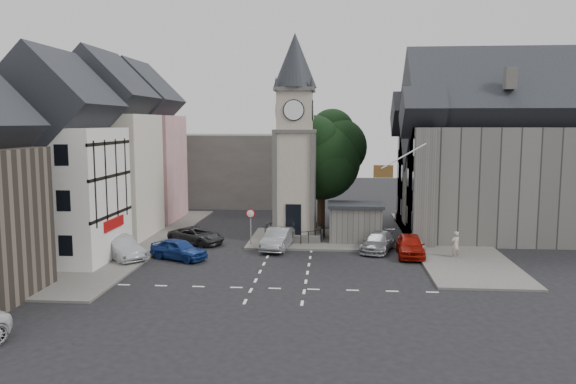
# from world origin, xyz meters

# --- Properties ---
(ground) EXTENTS (120.00, 120.00, 0.00)m
(ground) POSITION_xyz_m (0.00, 0.00, 0.00)
(ground) COLOR black
(ground) RESTS_ON ground
(pavement_west) EXTENTS (6.00, 30.00, 0.14)m
(pavement_west) POSITION_xyz_m (-12.50, 6.00, 0.07)
(pavement_west) COLOR #595651
(pavement_west) RESTS_ON ground
(pavement_east) EXTENTS (6.00, 26.00, 0.14)m
(pavement_east) POSITION_xyz_m (12.00, 8.00, 0.07)
(pavement_east) COLOR #595651
(pavement_east) RESTS_ON ground
(central_island) EXTENTS (10.00, 8.00, 0.16)m
(central_island) POSITION_xyz_m (1.50, 8.00, 0.08)
(central_island) COLOR #595651
(central_island) RESTS_ON ground
(road_markings) EXTENTS (20.00, 8.00, 0.01)m
(road_markings) POSITION_xyz_m (0.00, -5.50, 0.01)
(road_markings) COLOR silver
(road_markings) RESTS_ON ground
(clock_tower) EXTENTS (4.86, 4.86, 16.25)m
(clock_tower) POSITION_xyz_m (0.00, 7.99, 8.12)
(clock_tower) COLOR #4C4944
(clock_tower) RESTS_ON ground
(stone_shelter) EXTENTS (4.30, 3.30, 3.08)m
(stone_shelter) POSITION_xyz_m (4.80, 7.50, 1.55)
(stone_shelter) COLOR #5B5954
(stone_shelter) RESTS_ON ground
(town_tree) EXTENTS (7.20, 7.20, 10.80)m
(town_tree) POSITION_xyz_m (2.00, 13.00, 6.97)
(town_tree) COLOR black
(town_tree) RESTS_ON ground
(warning_sign_post) EXTENTS (0.70, 0.19, 2.85)m
(warning_sign_post) POSITION_xyz_m (-3.20, 5.43, 2.03)
(warning_sign_post) COLOR black
(warning_sign_post) RESTS_ON ground
(terrace_pink) EXTENTS (8.10, 7.60, 12.80)m
(terrace_pink) POSITION_xyz_m (-15.50, 16.00, 6.58)
(terrace_pink) COLOR tan
(terrace_pink) RESTS_ON ground
(terrace_cream) EXTENTS (8.10, 7.60, 12.80)m
(terrace_cream) POSITION_xyz_m (-15.50, 8.00, 6.58)
(terrace_cream) COLOR beige
(terrace_cream) RESTS_ON ground
(terrace_tudor) EXTENTS (8.10, 7.60, 12.00)m
(terrace_tudor) POSITION_xyz_m (-15.50, 0.00, 6.19)
(terrace_tudor) COLOR silver
(terrace_tudor) RESTS_ON ground
(backdrop_west) EXTENTS (20.00, 10.00, 8.00)m
(backdrop_west) POSITION_xyz_m (-12.00, 28.00, 4.00)
(backdrop_west) COLOR #4C4944
(backdrop_west) RESTS_ON ground
(east_building) EXTENTS (14.40, 11.40, 12.60)m
(east_building) POSITION_xyz_m (15.59, 11.00, 6.26)
(east_building) COLOR #5B5954
(east_building) RESTS_ON ground
(east_boundary_wall) EXTENTS (0.40, 16.00, 0.90)m
(east_boundary_wall) POSITION_xyz_m (9.20, 10.00, 0.45)
(east_boundary_wall) COLOR #5B5954
(east_boundary_wall) RESTS_ON ground
(flagpole) EXTENTS (3.68, 0.10, 2.74)m
(flagpole) POSITION_xyz_m (8.00, 4.00, 7.00)
(flagpole) COLOR white
(flagpole) RESTS_ON ground
(car_west_blue) EXTENTS (4.52, 3.35, 1.43)m
(car_west_blue) POSITION_xyz_m (-7.50, 0.79, 0.72)
(car_west_blue) COLOR navy
(car_west_blue) RESTS_ON ground
(car_west_silver) EXTENTS (4.60, 4.58, 1.59)m
(car_west_silver) POSITION_xyz_m (-11.50, 0.47, 0.79)
(car_west_silver) COLOR #969A9E
(car_west_silver) RESTS_ON ground
(car_west_grey) EXTENTS (5.10, 4.08, 1.29)m
(car_west_grey) POSITION_xyz_m (-7.50, 5.84, 0.64)
(car_west_grey) COLOR #29292B
(car_west_grey) RESTS_ON ground
(car_island_silver) EXTENTS (2.36, 4.96, 1.57)m
(car_island_silver) POSITION_xyz_m (-1.00, 4.50, 0.78)
(car_island_silver) COLOR gray
(car_island_silver) RESTS_ON ground
(car_island_east) EXTENTS (3.19, 5.02, 1.35)m
(car_island_east) POSITION_xyz_m (6.38, 4.50, 0.68)
(car_island_east) COLOR gray
(car_island_east) RESTS_ON ground
(car_east_red) EXTENTS (2.07, 4.66, 1.56)m
(car_east_red) POSITION_xyz_m (8.50, 3.00, 0.78)
(car_east_red) COLOR #921108
(car_east_red) RESTS_ON ground
(pedestrian) EXTENTS (0.84, 0.75, 1.92)m
(pedestrian) POSITION_xyz_m (11.50, 2.51, 0.96)
(pedestrian) COLOR #BDAD9C
(pedestrian) RESTS_ON ground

